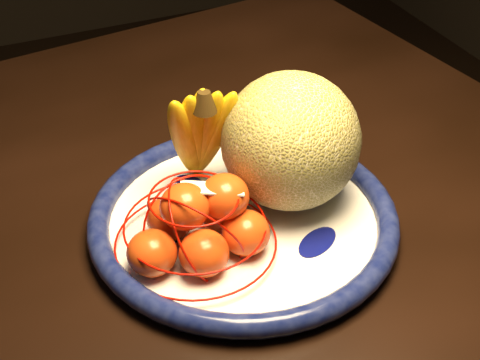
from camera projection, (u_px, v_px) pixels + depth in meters
name	position (u px, v px, depth m)	size (l,w,h in m)	color
dining_table	(38.00, 273.00, 0.97)	(1.63, 1.11, 0.76)	black
fruit_bowl	(243.00, 220.00, 0.91)	(0.39, 0.39, 0.03)	white
cantaloupe	(291.00, 141.00, 0.90)	(0.17, 0.17, 0.17)	olive
banana_bunch	(199.00, 131.00, 0.92)	(0.12, 0.11, 0.17)	yellow
mandarin_bag	(200.00, 225.00, 0.85)	(0.23, 0.23, 0.12)	#FF4B17
price_tag	(212.00, 188.00, 0.83)	(0.07, 0.03, 0.00)	white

